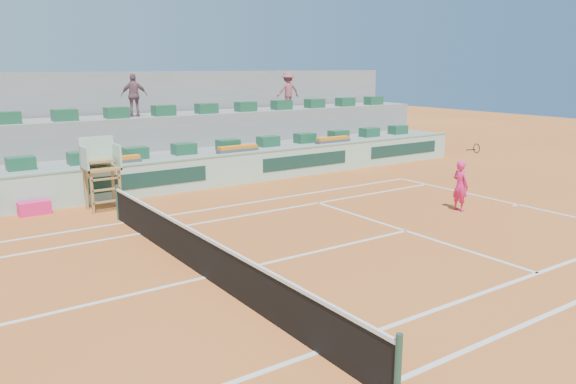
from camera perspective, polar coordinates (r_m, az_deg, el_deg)
name	(u,v)px	position (r m, az deg, el deg)	size (l,w,h in m)	color
ground	(205,278)	(12.90, -8.40, -8.60)	(90.00, 90.00, 0.00)	#AC5421
seating_tier_lower	(76,176)	(22.52, -20.70, 1.50)	(36.00, 4.00, 1.20)	gray
seating_tier_upper	(64,153)	(23.95, -21.79, 3.74)	(36.00, 2.40, 2.60)	gray
stadium_back_wall	(53,126)	(25.39, -22.80, 6.17)	(36.00, 0.40, 4.40)	gray
player_bag	(34,208)	(19.67, -24.36, -1.49)	(0.97, 0.43, 0.43)	#F11F6D
spectator_mid	(134,95)	(24.07, -15.36, 9.45)	(1.03, 0.43, 1.75)	#78505A
spectator_right	(288,91)	(27.31, -0.01, 10.25)	(1.14, 0.66, 1.77)	#8B454D
court_lines	(205,277)	(12.89, -8.40, -8.58)	(23.89, 11.09, 0.01)	silver
tennis_net	(205,255)	(12.71, -8.48, -6.39)	(0.10, 11.97, 1.10)	black
advertising_hoarding	(94,185)	(20.43, -19.11, 0.64)	(36.00, 0.34, 1.26)	#9EC7B0
umpire_chair	(100,163)	(19.31, -18.54, 2.77)	(1.10, 0.90, 2.40)	olive
seat_row_lower	(81,158)	(21.52, -20.27, 3.27)	(32.90, 0.60, 0.44)	#1B5134
seat_row_upper	(65,115)	(23.20, -21.75, 7.27)	(32.90, 0.60, 0.44)	#1B5134
flower_planters	(42,168)	(20.45, -23.73, 2.28)	(26.80, 0.36, 0.28)	#4D4D4D
tennis_player	(460,185)	(19.16, 17.11, 0.64)	(0.44, 0.88, 2.28)	#F11F6D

